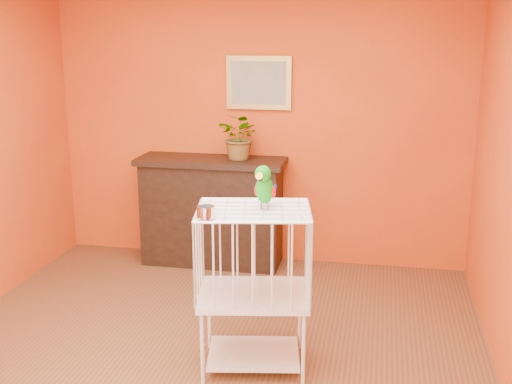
# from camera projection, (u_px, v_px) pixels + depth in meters

# --- Properties ---
(ground) EXTENTS (4.50, 4.50, 0.00)m
(ground) POSITION_uv_depth(u_px,v_px,m) (196.00, 369.00, 4.36)
(ground) COLOR brown
(ground) RESTS_ON ground
(room_shell) EXTENTS (4.50, 4.50, 4.50)m
(room_shell) POSITION_uv_depth(u_px,v_px,m) (190.00, 139.00, 3.97)
(room_shell) COLOR #CB4E13
(room_shell) RESTS_ON ground
(console_cabinet) EXTENTS (1.41, 0.51, 1.05)m
(console_cabinet) POSITION_uv_depth(u_px,v_px,m) (212.00, 211.00, 6.21)
(console_cabinet) COLOR black
(console_cabinet) RESTS_ON ground
(potted_plant) EXTENTS (0.54, 0.56, 0.34)m
(potted_plant) POSITION_uv_depth(u_px,v_px,m) (240.00, 142.00, 5.97)
(potted_plant) COLOR #26722D
(potted_plant) RESTS_ON console_cabinet
(framed_picture) EXTENTS (0.62, 0.04, 0.50)m
(framed_picture) POSITION_uv_depth(u_px,v_px,m) (259.00, 83.00, 6.03)
(framed_picture) COLOR #AF8C3E
(framed_picture) RESTS_ON room_shell
(birdcage) EXTENTS (0.81, 0.67, 1.11)m
(birdcage) POSITION_uv_depth(u_px,v_px,m) (254.00, 287.00, 4.26)
(birdcage) COLOR white
(birdcage) RESTS_ON ground
(feed_cup) EXTENTS (0.11, 0.11, 0.08)m
(feed_cup) POSITION_uv_depth(u_px,v_px,m) (206.00, 212.00, 3.91)
(feed_cup) COLOR silver
(feed_cup) RESTS_ON birdcage
(parrot) EXTENTS (0.15, 0.27, 0.30)m
(parrot) POSITION_uv_depth(u_px,v_px,m) (264.00, 187.00, 4.10)
(parrot) COLOR #59544C
(parrot) RESTS_ON birdcage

